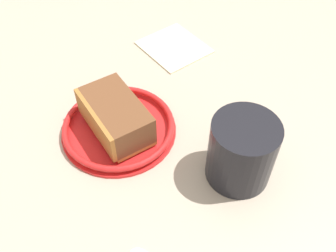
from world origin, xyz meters
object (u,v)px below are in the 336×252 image
at_px(tea_mug, 242,150).
at_px(folded_napkin, 174,46).
at_px(small_plate, 119,127).
at_px(cake_slice, 115,116).

distance_m(tea_mug, folded_napkin, 0.30).
bearing_deg(folded_napkin, tea_mug, -32.91).
relative_size(small_plate, cake_slice, 1.31).
bearing_deg(folded_napkin, cake_slice, -72.40).
distance_m(small_plate, tea_mug, 0.19).
height_order(tea_mug, folded_napkin, tea_mug).
xyz_separation_m(cake_slice, tea_mug, (0.18, 0.06, 0.01)).
height_order(cake_slice, folded_napkin, cake_slice).
relative_size(small_plate, tea_mug, 1.52).
xyz_separation_m(small_plate, folded_napkin, (-0.07, 0.21, -0.01)).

